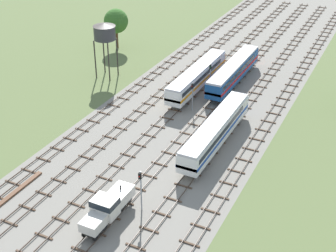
% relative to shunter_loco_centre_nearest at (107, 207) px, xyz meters
% --- Properties ---
extents(ground_plane, '(480.00, 480.00, 0.00)m').
position_rel_shunter_loco_centre_nearest_xyz_m(ground_plane, '(-2.45, 37.14, -2.01)').
color(ground_plane, '#5B6B3D').
extents(ballast_bed, '(28.48, 176.00, 0.01)m').
position_rel_shunter_loco_centre_nearest_xyz_m(ballast_bed, '(-2.45, 37.14, -2.01)').
color(ballast_bed, gray).
rests_on(ballast_bed, ground).
extents(track_far_left, '(2.40, 126.00, 0.29)m').
position_rel_shunter_loco_centre_nearest_xyz_m(track_far_left, '(-14.69, 38.14, -1.87)').
color(track_far_left, '#47382D').
rests_on(track_far_left, ground).
extents(track_left, '(2.40, 126.00, 0.29)m').
position_rel_shunter_loco_centre_nearest_xyz_m(track_left, '(-9.79, 38.14, -1.87)').
color(track_left, '#47382D').
rests_on(track_left, ground).
extents(track_centre_left, '(2.40, 126.00, 0.29)m').
position_rel_shunter_loco_centre_nearest_xyz_m(track_centre_left, '(-4.90, 38.14, -1.87)').
color(track_centre_left, '#47382D').
rests_on(track_centre_left, ground).
extents(track_centre, '(2.40, 126.00, 0.29)m').
position_rel_shunter_loco_centre_nearest_xyz_m(track_centre, '(-0.00, 38.14, -1.87)').
color(track_centre, '#47382D').
rests_on(track_centre, ground).
extents(track_centre_right, '(2.40, 126.00, 0.29)m').
position_rel_shunter_loco_centre_nearest_xyz_m(track_centre_right, '(4.90, 38.14, -1.87)').
color(track_centre_right, '#47382D').
rests_on(track_centre_right, ground).
extents(track_right, '(2.40, 126.00, 0.29)m').
position_rel_shunter_loco_centre_nearest_xyz_m(track_right, '(9.79, 38.14, -1.87)').
color(track_right, '#47382D').
rests_on(track_right, ground).
extents(shunter_loco_centre_nearest, '(2.74, 8.46, 3.10)m').
position_rel_shunter_loco_centre_nearest_xyz_m(shunter_loco_centre_nearest, '(0.00, 0.00, 0.00)').
color(shunter_loco_centre_nearest, beige).
rests_on(shunter_loco_centre_nearest, ground).
extents(diesel_railcar_centre_right_near, '(2.96, 20.50, 3.80)m').
position_rel_shunter_loco_centre_nearest_xyz_m(diesel_railcar_centre_right_near, '(4.90, 20.47, 0.59)').
color(diesel_railcar_centre_right_near, white).
rests_on(diesel_railcar_centre_right_near, ground).
extents(diesel_railcar_centre_left_mid, '(2.96, 20.50, 3.80)m').
position_rel_shunter_loco_centre_nearest_xyz_m(diesel_railcar_centre_left_mid, '(-4.90, 36.63, 0.59)').
color(diesel_railcar_centre_left_mid, white).
rests_on(diesel_railcar_centre_left_mid, ground).
extents(diesel_railcar_centre_midfar, '(2.96, 20.50, 3.80)m').
position_rel_shunter_loco_centre_nearest_xyz_m(diesel_railcar_centre_midfar, '(0.00, 41.65, 0.59)').
color(diesel_railcar_centre_midfar, '#194C8C').
rests_on(diesel_railcar_centre_midfar, ground).
extents(water_tower, '(4.09, 4.09, 10.22)m').
position_rel_shunter_loco_centre_nearest_xyz_m(water_tower, '(-22.22, 34.51, 6.55)').
color(water_tower, '#2D2826').
rests_on(water_tower, ground).
extents(signal_post_nearest, '(0.28, 0.47, 5.42)m').
position_rel_shunter_loco_centre_nearest_xyz_m(signal_post_nearest, '(2.45, 3.33, 1.43)').
color(signal_post_nearest, gray).
rests_on(signal_post_nearest, ground).
extents(signal_post_near, '(0.28, 0.47, 5.33)m').
position_rel_shunter_loco_centre_nearest_xyz_m(signal_post_near, '(-2.45, 36.52, 1.38)').
color(signal_post_near, gray).
rests_on(signal_post_near, ground).
extents(signal_post_mid, '(0.28, 0.47, 4.87)m').
position_rel_shunter_loco_centre_nearest_xyz_m(signal_post_mid, '(-2.45, 28.99, 1.11)').
color(signal_post_mid, gray).
rests_on(signal_post_mid, ground).
extents(lineside_tree_0, '(5.11, 5.11, 8.45)m').
position_rel_shunter_loco_centre_nearest_xyz_m(lineside_tree_0, '(-28.59, 48.42, 3.85)').
color(lineside_tree_0, '#4C331E').
rests_on(lineside_tree_0, ground).
extents(spare_rail_bundle, '(0.60, 10.00, 0.24)m').
position_rel_shunter_loco_centre_nearest_xyz_m(spare_rail_bundle, '(-13.03, -1.04, -1.89)').
color(spare_rail_bundle, brown).
rests_on(spare_rail_bundle, ground).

